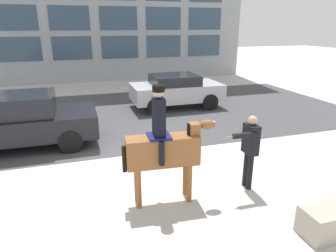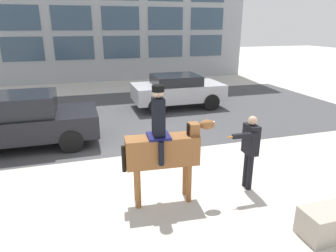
{
  "view_description": "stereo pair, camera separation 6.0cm",
  "coord_description": "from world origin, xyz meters",
  "px_view_note": "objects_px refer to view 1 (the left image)",
  "views": [
    {
      "loc": [
        -1.46,
        -7.38,
        3.56
      ],
      "look_at": [
        0.44,
        -1.21,
        1.38
      ],
      "focal_mm": 32.0,
      "sensor_mm": 36.0,
      "label": 1
    },
    {
      "loc": [
        -1.41,
        -7.39,
        3.56
      ],
      "look_at": [
        0.44,
        -1.21,
        1.38
      ],
      "focal_mm": 32.0,
      "sensor_mm": 36.0,
      "label": 2
    }
  ],
  "objects_px": {
    "pedestrian_bystander": "(250,147)",
    "street_car_near_lane": "(21,120)",
    "mounted_horse_lead": "(164,147)",
    "street_car_far_lane": "(176,90)"
  },
  "relations": [
    {
      "from": "mounted_horse_lead",
      "to": "street_car_far_lane",
      "type": "relative_size",
      "value": 0.63
    },
    {
      "from": "street_car_near_lane",
      "to": "street_car_far_lane",
      "type": "height_order",
      "value": "street_car_near_lane"
    },
    {
      "from": "mounted_horse_lead",
      "to": "street_car_far_lane",
      "type": "bearing_deg",
      "value": 74.06
    },
    {
      "from": "pedestrian_bystander",
      "to": "street_car_near_lane",
      "type": "relative_size",
      "value": 0.39
    },
    {
      "from": "pedestrian_bystander",
      "to": "street_car_near_lane",
      "type": "bearing_deg",
      "value": -37.77
    },
    {
      "from": "pedestrian_bystander",
      "to": "street_car_far_lane",
      "type": "relative_size",
      "value": 0.43
    },
    {
      "from": "pedestrian_bystander",
      "to": "street_car_near_lane",
      "type": "distance_m",
      "value": 6.71
    },
    {
      "from": "pedestrian_bystander",
      "to": "street_car_far_lane",
      "type": "distance_m",
      "value": 7.28
    },
    {
      "from": "mounted_horse_lead",
      "to": "street_car_far_lane",
      "type": "height_order",
      "value": "mounted_horse_lead"
    },
    {
      "from": "mounted_horse_lead",
      "to": "street_car_far_lane",
      "type": "distance_m",
      "value": 7.7
    }
  ]
}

